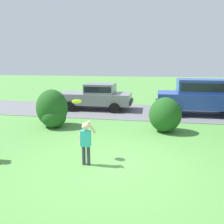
% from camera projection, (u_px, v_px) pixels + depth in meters
% --- Properties ---
extents(ground_plane, '(80.00, 80.00, 0.00)m').
position_uv_depth(ground_plane, '(113.00, 164.00, 6.61)').
color(ground_plane, '#518E42').
extents(driveway_strip, '(28.00, 4.40, 0.02)m').
position_uv_depth(driveway_strip, '(135.00, 111.00, 13.60)').
color(driveway_strip, slate).
rests_on(driveway_strip, ground).
extents(shrub_near_tree, '(1.37, 1.44, 1.64)m').
position_uv_depth(shrub_near_tree, '(53.00, 110.00, 10.33)').
color(shrub_near_tree, '#1E511C').
rests_on(shrub_near_tree, ground).
extents(shrub_centre_left, '(1.30, 1.23, 1.42)m').
position_uv_depth(shrub_centre_left, '(165.00, 115.00, 9.56)').
color(shrub_centre_left, '#1E511C').
rests_on(shrub_centre_left, ground).
extents(parked_sedan, '(4.42, 2.14, 1.56)m').
position_uv_depth(parked_sedan, '(97.00, 95.00, 14.04)').
color(parked_sedan, gray).
rests_on(parked_sedan, ground).
extents(parked_suv, '(4.70, 2.10, 1.92)m').
position_uv_depth(parked_suv, '(201.00, 95.00, 12.51)').
color(parked_suv, '#28429E').
rests_on(parked_suv, ground).
extents(child_thrower, '(0.46, 0.25, 1.29)m').
position_uv_depth(child_thrower, '(86.00, 140.00, 6.45)').
color(child_thrower, '#383842').
rests_on(child_thrower, ground).
extents(frisbee, '(0.31, 0.26, 0.21)m').
position_uv_depth(frisbee, '(77.00, 102.00, 6.80)').
color(frisbee, yellow).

